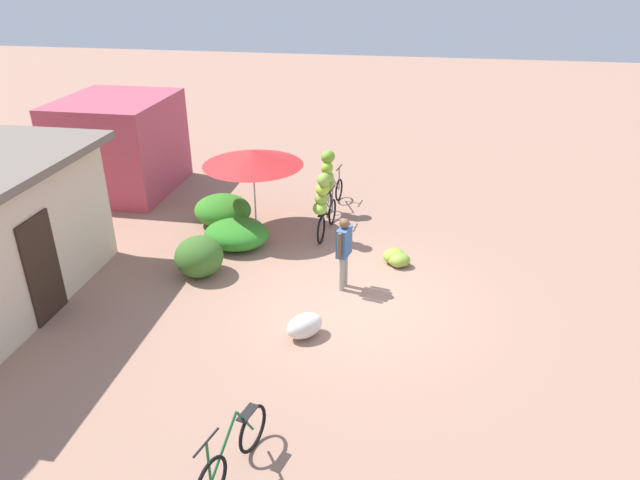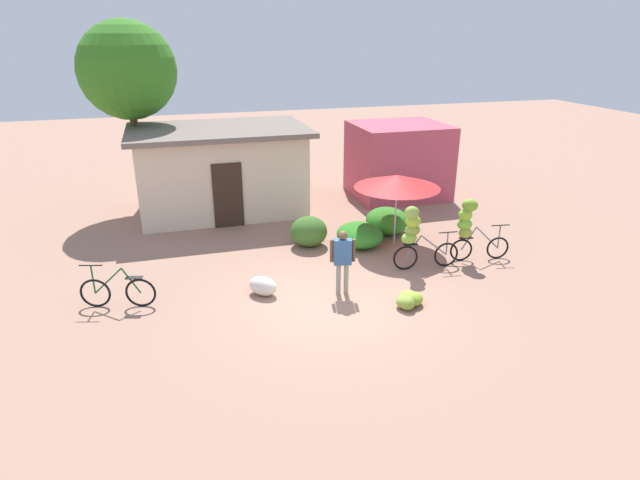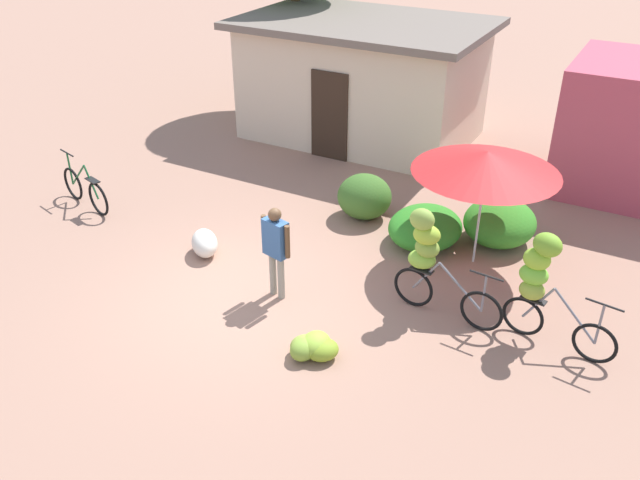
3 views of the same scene
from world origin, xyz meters
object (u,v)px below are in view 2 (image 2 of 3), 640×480
bicycle_leftmost (118,292)px  bicycle_center_loaded (470,225)px  banana_pile_on_ground (409,300)px  building_low (221,169)px  person_vendor (343,256)px  market_umbrella (397,181)px  produce_sack (263,286)px  bicycle_near_pile (415,233)px  tree_behind_building (127,71)px  shop_pink (398,160)px

bicycle_leftmost → bicycle_center_loaded: bicycle_center_loaded is taller
banana_pile_on_ground → bicycle_center_loaded: bearing=36.5°
building_low → banana_pile_on_ground: size_ratio=6.90×
building_low → person_vendor: 7.21m
market_umbrella → produce_sack: bearing=-154.1°
banana_pile_on_ground → produce_sack: bearing=153.8°
building_low → bicycle_center_loaded: (5.68, -6.05, -0.41)m
bicycle_near_pile → banana_pile_on_ground: 2.19m
bicycle_center_loaded → banana_pile_on_ground: (-2.56, -1.90, -0.84)m
tree_behind_building → bicycle_center_loaded: tree_behind_building is taller
shop_pink → bicycle_center_loaded: 6.07m
person_vendor → building_low: bearing=105.4°
shop_pink → bicycle_leftmost: 11.23m
market_umbrella → bicycle_leftmost: bearing=-166.9°
building_low → market_umbrella: bearing=-46.0°
building_low → produce_sack: size_ratio=8.13×
bicycle_leftmost → banana_pile_on_ground: (6.13, -1.79, -0.22)m
building_low → person_vendor: building_low is taller
produce_sack → bicycle_center_loaded: bearing=4.5°
bicycle_leftmost → bicycle_near_pile: (7.10, 0.00, 0.61)m
bicycle_near_pile → banana_pile_on_ground: size_ratio=2.12×
bicycle_near_pile → bicycle_leftmost: bearing=-180.0°
tree_behind_building → bicycle_leftmost: (-0.43, -7.40, -4.12)m
tree_behind_building → bicycle_near_pile: tree_behind_building is taller
bicycle_leftmost → produce_sack: size_ratio=2.31×
shop_pink → bicycle_near_pile: bearing=-110.2°
bicycle_near_pile → produce_sack: 4.03m
bicycle_leftmost → bicycle_center_loaded: bearing=0.7°
building_low → person_vendor: bearing=-74.6°
person_vendor → bicycle_leftmost: bearing=171.1°
shop_pink → tree_behind_building: size_ratio=0.53×
building_low → tree_behind_building: 4.21m
shop_pink → tree_behind_building: 9.57m
banana_pile_on_ground → tree_behind_building: bearing=121.8°
banana_pile_on_ground → bicycle_leftmost: bearing=163.7°
market_umbrella → tree_behind_building: bearing=140.4°
bicycle_leftmost → person_vendor: bearing=-8.9°
shop_pink → person_vendor: 8.22m
tree_behind_building → bicycle_near_pile: bearing=-48.0°
bicycle_near_pile → market_umbrella: bearing=82.6°
shop_pink → tree_behind_building: bearing=172.0°
banana_pile_on_ground → produce_sack: (-2.98, 1.47, 0.07)m
person_vendor → produce_sack: bearing=165.7°
building_low → bicycle_center_loaded: bearing=-46.8°
tree_behind_building → bicycle_leftmost: size_ratio=3.74×
tree_behind_building → building_low: bearing=-25.6°
market_umbrella → produce_sack: market_umbrella is taller
person_vendor → tree_behind_building: bearing=118.8°
banana_pile_on_ground → produce_sack: 3.32m
tree_behind_building → bicycle_center_loaded: bearing=-41.4°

